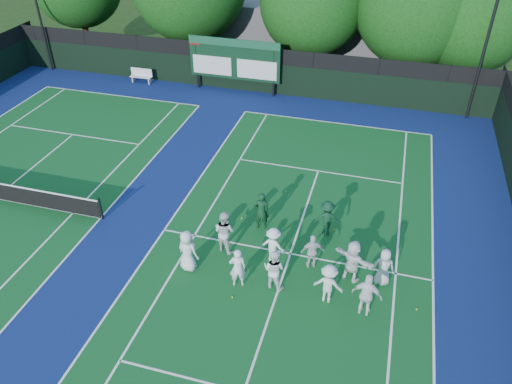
# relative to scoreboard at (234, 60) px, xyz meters

# --- Properties ---
(ground) EXTENTS (120.00, 120.00, 0.00)m
(ground) POSITION_rel_scoreboard_xyz_m (7.01, -15.59, -2.19)
(ground) COLOR #1A320D
(ground) RESTS_ON ground
(court_apron) EXTENTS (34.00, 32.00, 0.01)m
(court_apron) POSITION_rel_scoreboard_xyz_m (1.01, -14.59, -2.19)
(court_apron) COLOR navy
(court_apron) RESTS_ON ground
(near_court) EXTENTS (11.05, 23.85, 0.01)m
(near_court) POSITION_rel_scoreboard_xyz_m (7.01, -14.59, -2.18)
(near_court) COLOR #10511E
(near_court) RESTS_ON ground
(back_fence) EXTENTS (34.00, 0.08, 3.00)m
(back_fence) POSITION_rel_scoreboard_xyz_m (1.01, 0.41, -0.83)
(back_fence) COLOR black
(back_fence) RESTS_ON ground
(scoreboard) EXTENTS (6.00, 0.21, 3.55)m
(scoreboard) POSITION_rel_scoreboard_xyz_m (0.00, 0.00, 0.00)
(scoreboard) COLOR black
(scoreboard) RESTS_ON ground
(clubhouse) EXTENTS (18.00, 6.00, 4.00)m
(clubhouse) POSITION_rel_scoreboard_xyz_m (5.01, 8.41, -0.19)
(clubhouse) COLOR #5C5C61
(clubhouse) RESTS_ON ground
(light_pole_right) EXTENTS (1.20, 0.30, 10.12)m
(light_pole_right) POSITION_rel_scoreboard_xyz_m (14.51, 0.11, 4.11)
(light_pole_right) COLOR black
(light_pole_right) RESTS_ON ground
(bench) EXTENTS (1.54, 0.43, 0.97)m
(bench) POSITION_rel_scoreboard_xyz_m (-6.64, -0.22, -1.67)
(bench) COLOR silver
(bench) RESTS_ON ground
(tree_c) EXTENTS (6.88, 6.88, 8.47)m
(tree_c) POSITION_rel_scoreboard_xyz_m (4.31, 3.99, 2.66)
(tree_c) COLOR black
(tree_c) RESTS_ON ground
(tree_d) EXTENTS (7.60, 7.60, 9.13)m
(tree_d) POSITION_rel_scoreboard_xyz_m (10.83, 3.99, 2.94)
(tree_d) COLOR black
(tree_d) RESTS_ON ground
(tree_e) EXTENTS (6.84, 6.84, 8.32)m
(tree_e) POSITION_rel_scoreboard_xyz_m (14.19, 3.99, 2.53)
(tree_e) COLOR black
(tree_e) RESTS_ON ground
(tennis_ball_0) EXTENTS (0.07, 0.07, 0.07)m
(tennis_ball_0) POSITION_rel_scoreboard_xyz_m (5.51, -17.46, -2.16)
(tennis_ball_0) COLOR #C9CF18
(tennis_ball_0) RESTS_ON ground
(tennis_ball_1) EXTENTS (0.07, 0.07, 0.07)m
(tennis_ball_1) POSITION_rel_scoreboard_xyz_m (8.48, -12.63, -2.16)
(tennis_ball_1) COLOR #C9CF18
(tennis_ball_1) RESTS_ON ground
(tennis_ball_2) EXTENTS (0.07, 0.07, 0.07)m
(tennis_ball_2) POSITION_rel_scoreboard_xyz_m (11.93, -16.23, -2.16)
(tennis_ball_2) COLOR #C9CF18
(tennis_ball_2) RESTS_ON ground
(tennis_ball_3) EXTENTS (0.07, 0.07, 0.07)m
(tennis_ball_3) POSITION_rel_scoreboard_xyz_m (4.47, -12.94, -2.16)
(tennis_ball_3) COLOR #C9CF18
(tennis_ball_3) RESTS_ON ground
(tennis_ball_5) EXTENTS (0.07, 0.07, 0.07)m
(tennis_ball_5) POSITION_rel_scoreboard_xyz_m (7.85, -14.27, -2.16)
(tennis_ball_5) COLOR #C9CF18
(tennis_ball_5) RESTS_ON ground
(player_front_0) EXTENTS (0.98, 0.78, 1.77)m
(player_front_0) POSITION_rel_scoreboard_xyz_m (3.42, -16.44, -1.31)
(player_front_0) COLOR white
(player_front_0) RESTS_ON ground
(player_front_1) EXTENTS (0.71, 0.57, 1.69)m
(player_front_1) POSITION_rel_scoreboard_xyz_m (5.51, -16.76, -1.34)
(player_front_1) COLOR white
(player_front_1) RESTS_ON ground
(player_front_2) EXTENTS (0.95, 0.81, 1.69)m
(player_front_2) POSITION_rel_scoreboard_xyz_m (6.79, -16.47, -1.34)
(player_front_2) COLOR white
(player_front_2) RESTS_ON ground
(player_front_3) EXTENTS (1.09, 0.68, 1.61)m
(player_front_3) POSITION_rel_scoreboard_xyz_m (8.80, -16.62, -1.39)
(player_front_3) COLOR silver
(player_front_3) RESTS_ON ground
(player_front_4) EXTENTS (1.09, 0.57, 1.78)m
(player_front_4) POSITION_rel_scoreboard_xyz_m (10.15, -16.88, -1.30)
(player_front_4) COLOR white
(player_front_4) RESTS_ON ground
(player_back_0) EXTENTS (1.09, 0.97, 1.85)m
(player_back_0) POSITION_rel_scoreboard_xyz_m (4.41, -15.02, -1.27)
(player_back_0) COLOR silver
(player_back_0) RESTS_ON ground
(player_back_1) EXTENTS (1.09, 0.75, 1.56)m
(player_back_1) POSITION_rel_scoreboard_xyz_m (6.43, -15.13, -1.41)
(player_back_1) COLOR white
(player_back_1) RESTS_ON ground
(player_back_2) EXTENTS (0.97, 0.66, 1.52)m
(player_back_2) POSITION_rel_scoreboard_xyz_m (7.95, -15.06, -1.43)
(player_back_2) COLOR silver
(player_back_2) RESTS_ON ground
(player_back_3) EXTENTS (1.72, 1.14, 1.77)m
(player_back_3) POSITION_rel_scoreboard_xyz_m (9.48, -15.31, -1.30)
(player_back_3) COLOR white
(player_back_3) RESTS_ON ground
(player_back_4) EXTENTS (0.82, 0.59, 1.57)m
(player_back_4) POSITION_rel_scoreboard_xyz_m (10.61, -15.21, -1.41)
(player_back_4) COLOR silver
(player_back_4) RESTS_ON ground
(coach_left) EXTENTS (0.73, 0.58, 1.76)m
(coach_left) POSITION_rel_scoreboard_xyz_m (5.44, -13.26, -1.31)
(coach_left) COLOR #0F371C
(coach_left) RESTS_ON ground
(coach_right) EXTENTS (1.16, 0.83, 1.62)m
(coach_right) POSITION_rel_scoreboard_xyz_m (8.15, -12.93, -1.38)
(coach_right) COLOR #0F371F
(coach_right) RESTS_ON ground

